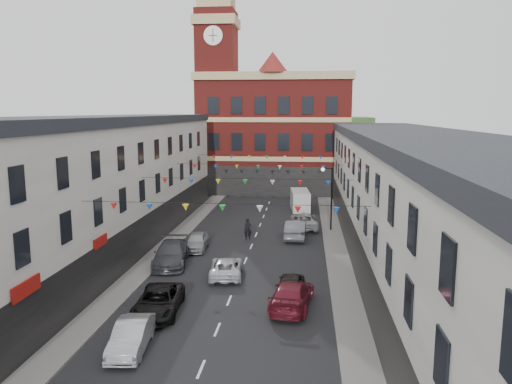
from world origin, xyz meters
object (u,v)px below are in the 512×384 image
(car_right_f, at_px, (304,221))
(pedestrian, at_px, (248,229))
(car_left_c, at_px, (158,301))
(street_lamp, at_px, (329,190))
(car_left_e, at_px, (197,241))
(car_right_e, at_px, (296,229))
(car_right_c, at_px, (292,295))
(moving_car, at_px, (226,267))
(car_right_d, at_px, (291,283))
(car_left_b, at_px, (131,336))
(car_left_d, at_px, (171,254))
(white_van, at_px, (300,200))

(car_right_f, distance_m, pedestrian, 6.85)
(car_left_c, distance_m, pedestrian, 16.68)
(street_lamp, xyz_separation_m, car_left_c, (-10.15, -20.24, -3.21))
(car_left_c, bearing_deg, pedestrian, 74.71)
(car_right_f, bearing_deg, car_left_c, 65.33)
(car_left_e, relative_size, car_right_e, 0.82)
(car_right_c, height_order, moving_car, car_right_c)
(car_right_f, bearing_deg, car_right_d, 83.44)
(car_left_e, distance_m, car_right_d, 12.07)
(car_left_b, xyz_separation_m, pedestrian, (3.07, 20.73, 0.24))
(car_right_c, relative_size, moving_car, 1.15)
(car_right_d, height_order, pedestrian, pedestrian)
(car_left_c, distance_m, car_left_d, 8.92)
(car_left_c, height_order, car_left_e, car_left_e)
(car_right_d, bearing_deg, car_right_f, -89.21)
(car_left_b, height_order, car_right_e, car_right_e)
(car_left_c, xyz_separation_m, pedestrian, (3.07, 16.40, 0.24))
(white_van, height_order, pedestrian, white_van)
(car_right_c, relative_size, car_right_d, 1.34)
(street_lamp, xyz_separation_m, car_right_d, (-2.95, -16.52, -3.24))
(car_left_b, relative_size, moving_car, 0.92)
(car_right_d, distance_m, moving_car, 5.31)
(car_left_b, distance_m, car_left_e, 17.21)
(street_lamp, relative_size, car_left_d, 1.06)
(car_left_d, bearing_deg, white_van, 59.25)
(car_left_b, xyz_separation_m, car_right_f, (7.90, 25.57, 0.04))
(street_lamp, xyz_separation_m, car_right_c, (-2.84, -18.66, -3.15))
(car_right_c, xyz_separation_m, car_right_d, (-0.11, 2.14, -0.09))
(car_left_c, distance_m, car_right_e, 18.83)
(car_right_d, height_order, moving_car, car_right_d)
(street_lamp, relative_size, car_right_f, 1.14)
(moving_car, bearing_deg, street_lamp, -124.67)
(car_left_d, distance_m, car_left_e, 4.22)
(car_left_b, relative_size, car_right_f, 0.80)
(car_right_e, xyz_separation_m, car_right_f, (0.70, 3.84, -0.10))
(car_left_c, height_order, car_right_f, car_right_f)
(pedestrian, bearing_deg, car_left_b, -106.25)
(car_right_d, xyz_separation_m, car_right_f, (0.70, 17.52, 0.06))
(car_right_c, bearing_deg, white_van, -83.42)
(car_left_b, height_order, car_right_f, car_right_f)
(street_lamp, relative_size, car_right_d, 1.53)
(car_left_d, relative_size, white_van, 1.14)
(car_right_c, distance_m, white_van, 28.82)
(car_right_e, bearing_deg, car_left_d, 46.18)
(car_right_f, distance_m, moving_car, 15.54)
(street_lamp, distance_m, car_left_b, 26.78)
(car_left_e, xyz_separation_m, car_right_c, (7.99, -11.29, 0.06))
(moving_car, bearing_deg, car_right_e, -118.62)
(street_lamp, distance_m, car_right_d, 17.09)
(car_left_d, relative_size, car_right_e, 1.12)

